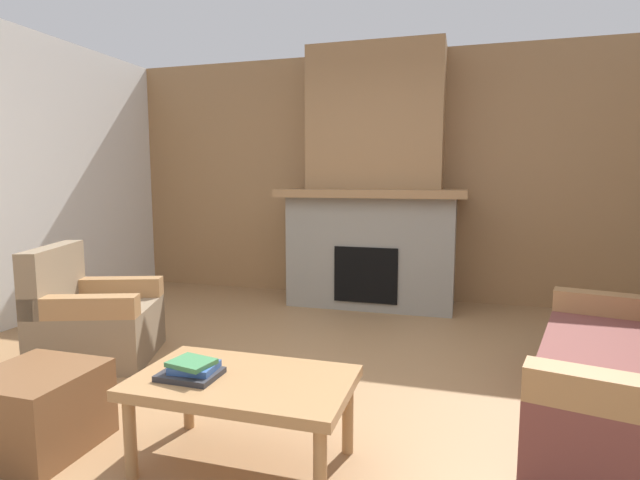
{
  "coord_description": "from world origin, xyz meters",
  "views": [
    {
      "loc": [
        0.92,
        -2.53,
        1.33
      ],
      "look_at": [
        -0.09,
        0.92,
        0.89
      ],
      "focal_mm": 27.63,
      "sensor_mm": 36.0,
      "label": 1
    }
  ],
  "objects_px": {
    "fireplace": "(374,195)",
    "couch": "(637,375)",
    "armchair": "(93,320)",
    "coffee_table": "(243,388)",
    "ottoman": "(38,410)"
  },
  "relations": [
    {
      "from": "armchair",
      "to": "ottoman",
      "type": "distance_m",
      "value": 1.27
    },
    {
      "from": "fireplace",
      "to": "ottoman",
      "type": "height_order",
      "value": "fireplace"
    },
    {
      "from": "couch",
      "to": "armchair",
      "type": "distance_m",
      "value": 3.54
    },
    {
      "from": "armchair",
      "to": "coffee_table",
      "type": "relative_size",
      "value": 0.97
    },
    {
      "from": "fireplace",
      "to": "coffee_table",
      "type": "bearing_deg",
      "value": -90.46
    },
    {
      "from": "armchair",
      "to": "ottoman",
      "type": "height_order",
      "value": "armchair"
    },
    {
      "from": "fireplace",
      "to": "coffee_table",
      "type": "distance_m",
      "value": 3.28
    },
    {
      "from": "armchair",
      "to": "coffee_table",
      "type": "xyz_separation_m",
      "value": [
        1.67,
        -0.95,
        0.08
      ]
    },
    {
      "from": "armchair",
      "to": "coffee_table",
      "type": "height_order",
      "value": "armchair"
    },
    {
      "from": "couch",
      "to": "fireplace",
      "type": "bearing_deg",
      "value": 129.45
    },
    {
      "from": "fireplace",
      "to": "ottoman",
      "type": "bearing_deg",
      "value": -107.79
    },
    {
      "from": "fireplace",
      "to": "couch",
      "type": "xyz_separation_m",
      "value": [
        1.85,
        -2.25,
        -0.88
      ]
    },
    {
      "from": "ottoman",
      "to": "fireplace",
      "type": "bearing_deg",
      "value": 72.21
    },
    {
      "from": "ottoman",
      "to": "couch",
      "type": "bearing_deg",
      "value": 20.43
    },
    {
      "from": "fireplace",
      "to": "coffee_table",
      "type": "xyz_separation_m",
      "value": [
        -0.03,
        -3.18,
        -0.79
      ]
    }
  ]
}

